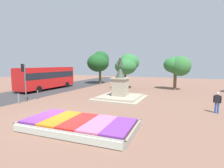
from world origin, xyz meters
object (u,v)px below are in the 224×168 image
statue_monument (120,91)px  pedestrian_near_planter (217,101)px  kerb_bollard_mid_b (19,98)px  kerb_bollard_north (38,94)px  flower_planter (78,125)px  city_bus (47,77)px  traffic_light_mid_block (24,76)px

statue_monument → pedestrian_near_planter: (8.98, -2.17, 0.10)m
kerb_bollard_mid_b → kerb_bollard_north: 2.29m
kerb_bollard_mid_b → statue_monument: bearing=36.9°
flower_planter → statue_monument: size_ratio=1.37×
statue_monument → kerb_bollard_mid_b: (-8.21, -6.15, -0.36)m
kerb_bollard_mid_b → flower_planter: bearing=-19.1°
city_bus → kerb_bollard_mid_b: size_ratio=9.80×
pedestrian_near_planter → kerb_bollard_north: (-17.14, -1.70, -0.45)m
flower_planter → pedestrian_near_planter: size_ratio=4.17×
kerb_bollard_mid_b → kerb_bollard_north: kerb_bollard_north is taller
city_bus → pedestrian_near_planter: 22.12m
traffic_light_mid_block → kerb_bollard_mid_b: traffic_light_mid_block is taller
statue_monument → city_bus: 12.91m
flower_planter → kerb_bollard_mid_b: bearing=160.9°
flower_planter → city_bus: city_bus is taller
city_bus → kerb_bollard_north: 7.67m
statue_monument → kerb_bollard_north: size_ratio=5.17×
traffic_light_mid_block → kerb_bollard_mid_b: 2.33m
pedestrian_near_planter → kerb_bollard_north: pedestrian_near_planter is taller
flower_planter → kerb_bollard_mid_b: (-9.18, 3.18, 0.26)m
statue_monument → city_bus: statue_monument is taller
traffic_light_mid_block → kerb_bollard_north: (0.15, 1.44, -2.16)m
traffic_light_mid_block → statue_monument: bearing=32.6°
pedestrian_near_planter → kerb_bollard_north: bearing=-174.3°
traffic_light_mid_block → kerb_bollard_north: traffic_light_mid_block is taller
statue_monument → kerb_bollard_mid_b: size_ratio=5.24×
kerb_bollard_mid_b → kerb_bollard_north: size_ratio=0.99×
traffic_light_mid_block → flower_planter: bearing=-23.4°
statue_monument → kerb_bollard_north: (-8.16, -3.87, -0.36)m
city_bus → flower_planter: bearing=-40.1°
city_bus → traffic_light_mid_block: bearing=-59.6°
statue_monument → kerb_bollard_mid_b: bearing=-143.1°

